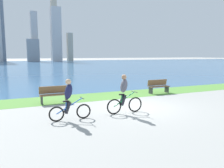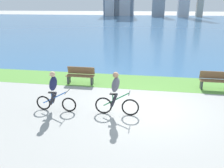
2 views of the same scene
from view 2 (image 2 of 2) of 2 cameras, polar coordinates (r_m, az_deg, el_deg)
ground_plane at (r=9.82m, az=8.08°, el=-5.86°), size 300.00×300.00×0.00m
grass_strip_bayside at (r=13.02m, az=8.62°, el=0.40°), size 120.00×2.54×0.01m
bay_water_surface at (r=56.14m, az=9.84°, el=14.40°), size 300.00×84.71×0.00m
cyclist_lead at (r=8.87m, az=0.97°, el=-2.50°), size 1.72×0.52×1.72m
cyclist_trailing at (r=9.48m, az=-13.95°, el=-1.77°), size 1.68×0.52×1.64m
bench_near_path at (r=12.71m, az=-7.70°, el=2.10°), size 1.50×0.47×0.90m
bench_far_along_path at (r=12.84m, az=23.89°, el=0.80°), size 1.50×0.47×0.90m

